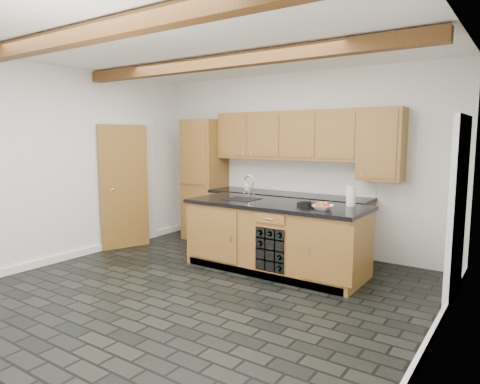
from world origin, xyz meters
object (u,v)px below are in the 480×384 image
(island, at_px, (275,237))
(fruit_bowl, at_px, (323,207))
(kitchen_scale, at_px, (306,204))
(paper_towel, at_px, (351,196))

(island, relative_size, fruit_bowl, 10.11)
(island, xyz_separation_m, fruit_bowl, (0.75, -0.18, 0.50))
(island, distance_m, kitchen_scale, 0.68)
(kitchen_scale, bearing_deg, paper_towel, 56.83)
(island, distance_m, fruit_bowl, 0.92)
(island, xyz_separation_m, kitchen_scale, (0.46, -0.05, 0.50))
(island, height_order, fruit_bowl, fruit_bowl)
(fruit_bowl, xyz_separation_m, paper_towel, (0.17, 0.48, 0.10))
(paper_towel, bearing_deg, fruit_bowl, -109.85)
(fruit_bowl, bearing_deg, paper_towel, 70.15)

